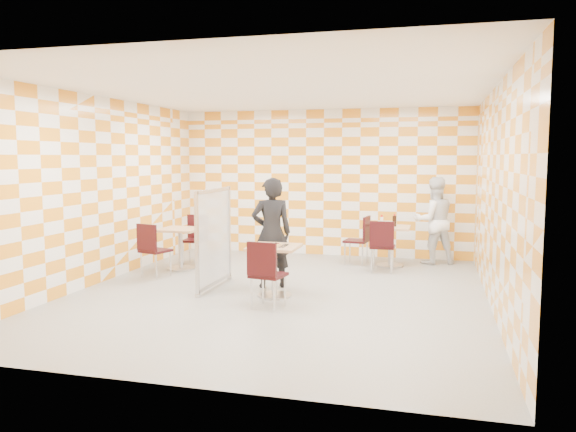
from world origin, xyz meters
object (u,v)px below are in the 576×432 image
object	(u,v)px
empty_table	(180,241)
chair_empty_near	(151,246)
chair_empty_far	(196,235)
second_table	(390,239)
soda_bottle	(394,221)
partition	(214,237)
chair_main_front	(265,270)
man_dark	(272,233)
man_white	(434,221)
main_table	(274,262)
chair_second_side	(361,236)
sport_bottle	(382,221)
chair_second_front	(382,242)

from	to	relation	value
empty_table	chair_empty_near	distance (m)	0.82
chair_empty_far	second_table	bearing A→B (deg)	9.58
empty_table	soda_bottle	bearing A→B (deg)	18.85
chair_empty_near	empty_table	bearing A→B (deg)	79.82
partition	chair_main_front	bearing A→B (deg)	-41.86
second_table	man_dark	bearing A→B (deg)	-127.52
empty_table	man_white	distance (m)	4.77
partition	man_dark	size ratio (longest dim) A/B	0.90
soda_bottle	main_table	bearing A→B (deg)	-118.91
main_table	chair_second_side	size ratio (longest dim) A/B	0.81
sport_bottle	soda_bottle	bearing A→B (deg)	-17.81
chair_empty_far	man_white	bearing A→B (deg)	13.92
chair_second_side	man_white	size ratio (longest dim) A/B	0.56
chair_second_front	chair_empty_near	bearing A→B (deg)	-159.27
second_table	chair_empty_near	size ratio (longest dim) A/B	0.81
chair_empty_near	partition	xyz separation A→B (m)	(1.29, -0.39, 0.25)
chair_main_front	chair_empty_near	xyz separation A→B (m)	(-2.43, 1.41, 0.00)
main_table	soda_bottle	size ratio (longest dim) A/B	3.26
man_white	soda_bottle	bearing A→B (deg)	11.18
empty_table	chair_second_front	world-z (taller)	chair_second_front
main_table	chair_main_front	distance (m)	0.73
chair_empty_far	partition	distance (m)	2.15
second_table	sport_bottle	bearing A→B (deg)	148.91
chair_second_side	empty_table	bearing A→B (deg)	-158.25
partition	sport_bottle	distance (m)	3.46
empty_table	chair_empty_near	xyz separation A→B (m)	(-0.14, -0.81, 0.04)
chair_main_front	chair_empty_far	size ratio (longest dim) A/B	1.00
chair_second_front	man_dark	distance (m)	2.22
second_table	chair_empty_near	distance (m)	4.32
man_white	chair_main_front	bearing A→B (deg)	40.13
chair_second_front	chair_empty_far	distance (m)	3.54
partition	empty_table	bearing A→B (deg)	133.73
main_table	man_dark	bearing A→B (deg)	110.01
second_table	soda_bottle	size ratio (longest dim) A/B	3.26
man_white	chair_empty_near	bearing A→B (deg)	7.73
chair_main_front	chair_second_side	size ratio (longest dim) A/B	1.00
chair_empty_near	man_dark	world-z (taller)	man_dark
chair_main_front	chair_empty_near	distance (m)	2.80
chair_second_side	man_dark	bearing A→B (deg)	-117.30
man_white	sport_bottle	bearing A→B (deg)	0.19
chair_second_front	chair_second_side	size ratio (longest dim) A/B	1.00
chair_second_side	soda_bottle	bearing A→B (deg)	2.81
main_table	man_white	bearing A→B (deg)	55.16
chair_second_front	soda_bottle	world-z (taller)	soda_bottle
main_table	chair_empty_near	xyz separation A→B (m)	(-2.34, 0.69, 0.04)
chair_empty_near	partition	world-z (taller)	partition
chair_empty_near	soda_bottle	xyz separation A→B (m)	(3.87, 2.08, 0.31)
empty_table	soda_bottle	distance (m)	3.95
main_table	partition	size ratio (longest dim) A/B	0.48
man_dark	man_white	world-z (taller)	man_dark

